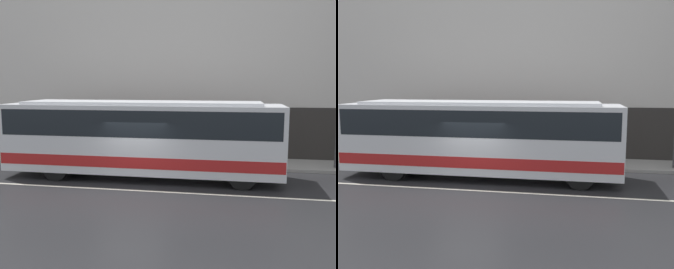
# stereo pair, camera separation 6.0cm
# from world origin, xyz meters

# --- Properties ---
(ground_plane) EXTENTS (60.00, 60.00, 0.00)m
(ground_plane) POSITION_xyz_m (0.00, 0.00, 0.00)
(ground_plane) COLOR #262628
(sidewalk) EXTENTS (60.00, 2.47, 0.15)m
(sidewalk) POSITION_xyz_m (0.00, 5.23, 0.08)
(sidewalk) COLOR #A09E99
(sidewalk) RESTS_ON ground_plane
(building_facade) EXTENTS (60.00, 0.35, 11.15)m
(building_facade) POSITION_xyz_m (0.00, 6.61, 5.38)
(building_facade) COLOR silver
(building_facade) RESTS_ON ground_plane
(lane_stripe) EXTENTS (54.00, 0.14, 0.01)m
(lane_stripe) POSITION_xyz_m (0.00, 0.00, 0.00)
(lane_stripe) COLOR beige
(lane_stripe) RESTS_ON ground_plane
(transit_bus) EXTENTS (11.59, 2.62, 3.25)m
(transit_bus) POSITION_xyz_m (-0.08, 1.99, 1.83)
(transit_bus) COLOR silver
(transit_bus) RESTS_ON ground_plane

